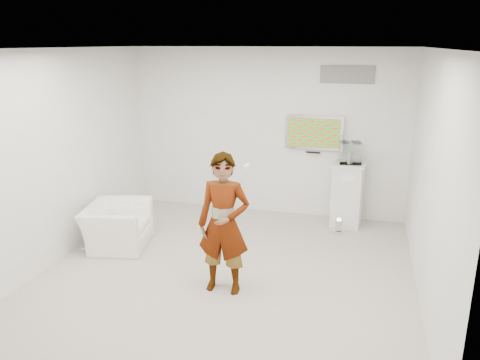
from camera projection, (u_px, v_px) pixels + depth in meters
The scene contains 10 objects.
room at pixel (229, 166), 6.15m from camera, with size 5.01×5.01×3.00m.
tv at pixel (314, 132), 8.20m from camera, with size 1.00×0.08×0.60m, color silver.
logo_decal at pixel (347, 75), 7.83m from camera, with size 0.90×0.02×0.30m, color slate.
person at pixel (224, 224), 5.80m from camera, with size 0.66×0.43×1.80m, color white.
armchair at pixel (117, 226), 7.26m from camera, with size 1.03×0.90×0.67m, color white.
pedestal at pixel (347, 194), 8.04m from camera, with size 0.54×0.54×1.12m, color silver.
floor_uplight at pixel (339, 226), 7.78m from camera, with size 0.17×0.17×0.26m, color silver.
vitrine at pixel (350, 153), 7.84m from camera, with size 0.35×0.35×0.35m, color silver.
console at pixel (350, 157), 7.86m from camera, with size 0.05×0.15×0.21m, color silver.
wii_remote at pixel (246, 166), 5.68m from camera, with size 0.04×0.15×0.04m, color silver.
Camera 1 is at (1.69, -5.71, 3.07)m, focal length 35.00 mm.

